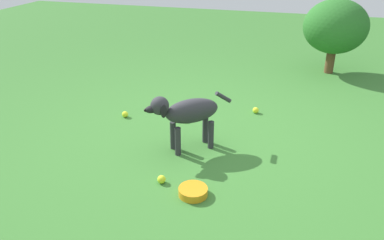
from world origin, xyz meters
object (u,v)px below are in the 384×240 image
object	(u,v)px
tennis_ball_2	(183,119)
water_bowl	(193,191)
tennis_ball_0	(161,179)
dog	(187,113)
tennis_ball_3	(125,114)
tennis_ball_1	(256,110)

from	to	relation	value
tennis_ball_2	water_bowl	distance (m)	1.27
tennis_ball_0	dog	bearing A→B (deg)	86.18
tennis_ball_0	tennis_ball_3	distance (m)	1.30
tennis_ball_2	tennis_ball_3	size ratio (longest dim) A/B	1.00
tennis_ball_1	tennis_ball_3	world-z (taller)	same
tennis_ball_2	dog	bearing A→B (deg)	-68.86
tennis_ball_0	tennis_ball_3	bearing A→B (deg)	127.67
tennis_ball_1	water_bowl	bearing A→B (deg)	-98.79
dog	water_bowl	distance (m)	0.77
dog	tennis_ball_1	distance (m)	1.13
dog	tennis_ball_3	distance (m)	1.01
tennis_ball_0	water_bowl	bearing A→B (deg)	-15.75
tennis_ball_1	tennis_ball_3	size ratio (longest dim) A/B	1.00
tennis_ball_3	water_bowl	xyz separation A→B (m)	(1.08, -1.11, -0.00)
dog	water_bowl	world-z (taller)	dog
tennis_ball_0	tennis_ball_2	world-z (taller)	same
dog	tennis_ball_1	size ratio (longest dim) A/B	9.98
tennis_ball_2	tennis_ball_3	world-z (taller)	same
dog	tennis_ball_2	distance (m)	0.66
dog	tennis_ball_0	size ratio (longest dim) A/B	9.98
dog	tennis_ball_3	xyz separation A→B (m)	(-0.83, 0.46, -0.33)
dog	tennis_ball_0	world-z (taller)	dog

